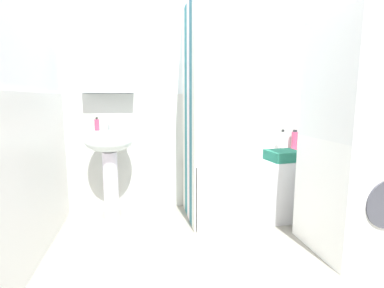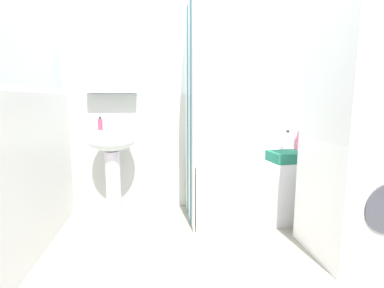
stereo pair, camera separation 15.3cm
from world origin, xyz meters
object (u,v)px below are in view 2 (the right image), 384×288
object	(u,v)px
washer_dryer_stack	(360,140)
conditioner_bottle	(310,145)
bathtub	(262,187)
sink	(112,154)
toothbrush_cup	(126,125)
towel_folded	(286,157)
soap_dispenser	(100,124)
shampoo_bottle	(287,142)
body_wash_bottle	(300,142)

from	to	relation	value
washer_dryer_stack	conditioner_bottle	bearing A→B (deg)	78.83
bathtub	sink	bearing A→B (deg)	174.57
toothbrush_cup	towel_folded	bearing A→B (deg)	-13.49
conditioner_bottle	towel_folded	world-z (taller)	conditioner_bottle
toothbrush_cup	conditioner_bottle	distance (m)	1.94
bathtub	soap_dispenser	bearing A→B (deg)	172.35
soap_dispenser	conditioner_bottle	size ratio (longest dim) A/B	0.78
bathtub	washer_dryer_stack	bearing A→B (deg)	-63.11
shampoo_bottle	toothbrush_cup	bearing A→B (deg)	-177.70
conditioner_bottle	bathtub	bearing A→B (deg)	-159.16
sink	bathtub	xyz separation A→B (m)	(1.46, -0.14, -0.34)
towel_folded	bathtub	bearing A→B (deg)	128.12
toothbrush_cup	conditioner_bottle	world-z (taller)	toothbrush_cup
body_wash_bottle	shampoo_bottle	xyz separation A→B (m)	(-0.16, -0.04, 0.00)
conditioner_bottle	shampoo_bottle	size ratio (longest dim) A/B	0.68
soap_dispenser	toothbrush_cup	size ratio (longest dim) A/B	1.25
soap_dispenser	towel_folded	size ratio (longest dim) A/B	0.45
towel_folded	sink	bearing A→B (deg)	168.65
sink	shampoo_bottle	world-z (taller)	sink
body_wash_bottle	washer_dryer_stack	world-z (taller)	washer_dryer_stack
conditioner_bottle	washer_dryer_stack	size ratio (longest dim) A/B	0.10
soap_dispenser	towel_folded	xyz separation A→B (m)	(1.71, -0.39, -0.28)
sink	conditioner_bottle	bearing A→B (deg)	2.56
body_wash_bottle	towel_folded	bearing A→B (deg)	-128.90
toothbrush_cup	body_wash_bottle	bearing A→B (deg)	3.34
toothbrush_cup	washer_dryer_stack	distance (m)	1.97
conditioner_bottle	soap_dispenser	bearing A→B (deg)	-179.47
body_wash_bottle	washer_dryer_stack	xyz separation A→B (m)	(-0.11, -1.07, 0.18)
sink	bathtub	size ratio (longest dim) A/B	0.60
soap_dispenser	conditioner_bottle	bearing A→B (deg)	0.53
bathtub	conditioner_bottle	bearing A→B (deg)	20.84
sink	soap_dispenser	bearing A→B (deg)	146.66
conditioner_bottle	toothbrush_cup	bearing A→B (deg)	-178.13
conditioner_bottle	shampoo_bottle	distance (m)	0.26
bathtub	toothbrush_cup	bearing A→B (deg)	172.75
soap_dispenser	bathtub	bearing A→B (deg)	-7.65
sink	soap_dispenser	world-z (taller)	soap_dispenser
sink	washer_dryer_stack	size ratio (longest dim) A/B	0.49
towel_folded	washer_dryer_stack	world-z (taller)	washer_dryer_stack
sink	toothbrush_cup	distance (m)	0.31
washer_dryer_stack	soap_dispenser	bearing A→B (deg)	152.94
washer_dryer_stack	sink	bearing A→B (deg)	153.34
soap_dispenser	towel_folded	distance (m)	1.78
soap_dispenser	body_wash_bottle	distance (m)	2.09
shampoo_bottle	towel_folded	xyz separation A→B (m)	(-0.21, -0.42, -0.07)
shampoo_bottle	bathtub	bearing A→B (deg)	-146.03
shampoo_bottle	conditioner_bottle	bearing A→B (deg)	-0.95
conditioner_bottle	towel_folded	size ratio (longest dim) A/B	0.58
sink	body_wash_bottle	xyz separation A→B (m)	(1.97, 0.14, 0.06)
bathtub	conditioner_bottle	xyz separation A→B (m)	(0.61, 0.23, 0.37)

